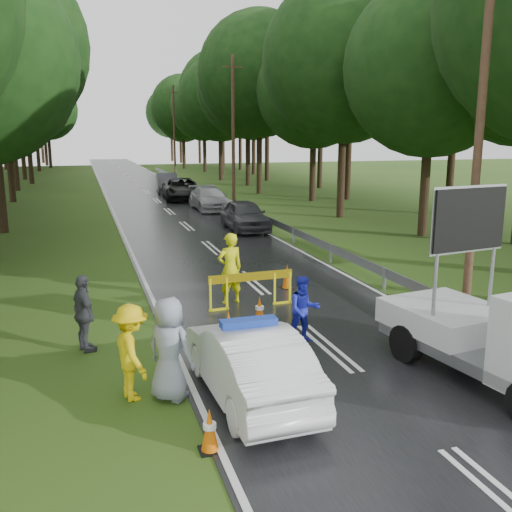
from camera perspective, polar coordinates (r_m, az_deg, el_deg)
name	(u,v)px	position (r m, az deg, el deg)	size (l,w,h in m)	color
ground	(327,348)	(13.25, 7.16, -9.07)	(160.00, 160.00, 0.00)	#2B4E16
road	(157,201)	(41.83, -9.88, 5.46)	(7.00, 140.00, 0.02)	black
guardrail	(208,192)	(42.06, -4.82, 6.37)	(0.12, 60.06, 0.70)	gray
utility_pole_near	(480,122)	(16.80, 21.51, 12.32)	(1.40, 0.24, 10.00)	#412A1E
utility_pole_mid	(233,129)	(40.58, -2.30, 12.58)	(1.40, 0.24, 10.00)	#412A1E
utility_pole_far	(174,131)	(66.05, -8.19, 12.31)	(1.40, 0.24, 10.00)	#412A1E
police_sedan	(249,362)	(10.58, -0.73, -10.58)	(1.64, 4.22, 1.51)	silver
work_truck	(508,337)	(11.91, 23.91, -7.37)	(2.70, 4.91, 3.72)	gray
barrier	(251,281)	(15.81, -0.50, -2.54)	(2.45, 0.18, 1.01)	#D8D40B
officer	(230,269)	(16.18, -2.61, -1.26)	(0.75, 0.49, 2.05)	#DEE40C
civilian	(304,310)	(13.28, 4.80, -5.36)	(0.77, 0.60, 1.58)	#1C23B8
bystander_left	(132,352)	(10.70, -12.33, -9.39)	(1.16, 0.67, 1.80)	yellow
bystander_mid	(84,314)	(13.22, -16.82, -5.53)	(1.03, 0.43, 1.76)	#3A3C41
bystander_right	(170,349)	(10.55, -8.64, -9.19)	(0.94, 0.61, 1.93)	#868FA1
queue_car_first	(245,215)	(28.60, -1.13, 4.10)	(1.79, 4.45, 1.52)	#393A40
queue_car_second	(210,199)	(36.45, -4.66, 5.74)	(2.00, 4.92, 1.43)	#96989D
queue_car_third	(182,189)	(42.17, -7.41, 6.65)	(2.61, 5.66, 1.57)	black
queue_car_fourth	(167,183)	(48.04, -8.91, 7.27)	(1.65, 4.74, 1.56)	#43444B
cone_near_left	(210,431)	(9.12, -4.66, -17.01)	(0.33, 0.33, 0.71)	black
cone_center	(260,311)	(14.56, 0.35, -5.51)	(0.35, 0.35, 0.74)	black
cone_far	(287,277)	(17.86, 3.12, -2.12)	(0.37, 0.37, 0.78)	black
cone_left_mid	(229,326)	(13.49, -2.77, -7.02)	(0.34, 0.34, 0.72)	black
cone_right	(425,301)	(16.01, 16.51, -4.34)	(0.36, 0.36, 0.76)	black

